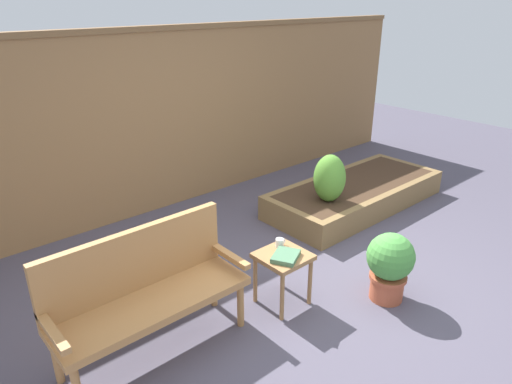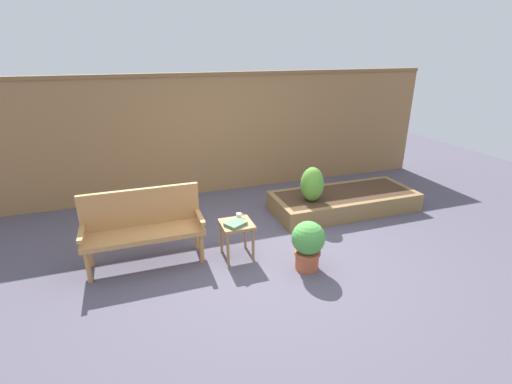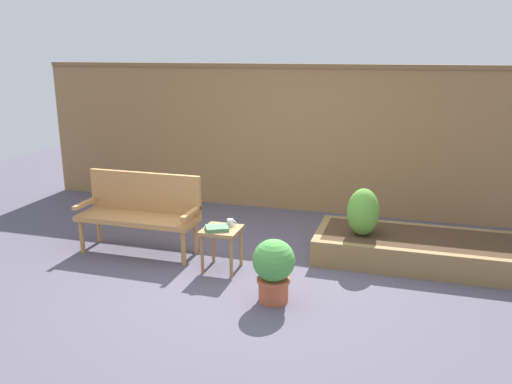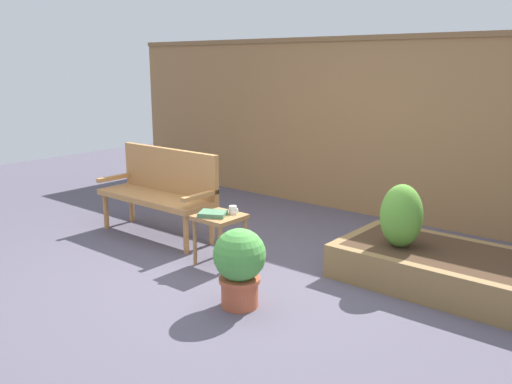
% 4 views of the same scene
% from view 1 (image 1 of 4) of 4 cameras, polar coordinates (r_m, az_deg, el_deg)
% --- Properties ---
extents(ground_plane, '(14.00, 14.00, 0.00)m').
position_cam_1_polar(ground_plane, '(4.34, 8.51, -12.00)').
color(ground_plane, '#514C5B').
extents(fence_back, '(8.40, 0.14, 2.16)m').
position_cam_1_polar(fence_back, '(5.74, -11.04, 8.71)').
color(fence_back, olive).
rests_on(fence_back, ground_plane).
extents(garden_bench, '(1.44, 0.48, 0.94)m').
position_cam_1_polar(garden_bench, '(3.51, -13.45, -10.96)').
color(garden_bench, '#B77F47').
rests_on(garden_bench, ground_plane).
extents(side_table, '(0.40, 0.40, 0.48)m').
position_cam_1_polar(side_table, '(3.95, 3.33, -8.67)').
color(side_table, '#9E7042').
rests_on(side_table, ground_plane).
extents(cup_on_table, '(0.10, 0.07, 0.08)m').
position_cam_1_polar(cup_on_table, '(4.00, 2.95, -6.23)').
color(cup_on_table, white).
rests_on(cup_on_table, side_table).
extents(book_on_table, '(0.30, 0.28, 0.04)m').
position_cam_1_polar(book_on_table, '(3.84, 3.66, -7.87)').
color(book_on_table, '#4C7A56').
rests_on(book_on_table, side_table).
extents(potted_boxwood, '(0.41, 0.41, 0.63)m').
position_cam_1_polar(potted_boxwood, '(4.18, 16.08, -8.42)').
color(potted_boxwood, '#B75638').
rests_on(potted_boxwood, ground_plane).
extents(raised_planter_bed, '(2.40, 1.00, 0.30)m').
position_cam_1_polar(raised_planter_bed, '(6.00, 12.08, -0.25)').
color(raised_planter_bed, olive).
rests_on(raised_planter_bed, ground_plane).
extents(shrub_near_bench, '(0.36, 0.36, 0.55)m').
position_cam_1_polar(shrub_near_bench, '(5.28, 9.00, 1.68)').
color(shrub_near_bench, brown).
rests_on(shrub_near_bench, raised_planter_bed).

